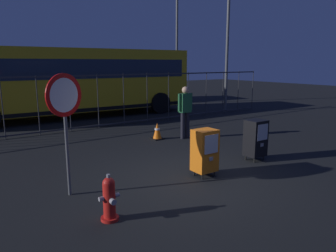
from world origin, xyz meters
TOP-DOWN VIEW (x-y plane):
  - ground_plane at (0.00, 0.00)m, footprint 60.00×60.00m
  - fire_hydrant at (-2.13, -0.74)m, footprint 0.33×0.32m
  - newspaper_box_primary at (0.38, -0.07)m, footprint 0.48×0.42m
  - newspaper_box_secondary at (2.18, 0.08)m, footprint 0.48×0.42m
  - stop_sign at (-2.34, 0.56)m, footprint 0.71×0.31m
  - pedestrian at (2.16, 2.94)m, footprint 0.55×0.22m
  - traffic_cone at (1.37, 3.35)m, footprint 0.36×0.36m
  - fence_barrier at (0.00, 6.11)m, footprint 18.03×0.04m
  - bus_near at (0.71, 9.11)m, footprint 10.56×3.01m
  - bus_far at (0.45, 14.03)m, footprint 10.69×3.56m
  - street_light_near_left at (7.18, 6.22)m, footprint 0.32×0.32m
  - street_light_near_right at (7.34, 10.52)m, footprint 0.32×0.32m

SIDE VIEW (x-z plane):
  - ground_plane at x=0.00m, z-range 0.00..0.00m
  - traffic_cone at x=1.37m, z-range -0.01..0.52m
  - fire_hydrant at x=-2.13m, z-range -0.02..0.72m
  - newspaper_box_primary at x=0.38m, z-range 0.06..1.08m
  - newspaper_box_secondary at x=2.18m, z-range 0.06..1.08m
  - pedestrian at x=2.16m, z-range 0.11..1.78m
  - fence_barrier at x=0.00m, z-range 0.02..2.02m
  - stop_sign at x=-2.34m, z-range 0.49..2.72m
  - bus_near at x=0.71m, z-range 0.21..3.21m
  - bus_far at x=0.45m, z-range 0.21..3.21m
  - street_light_near_left at x=7.18m, z-range 0.56..7.40m
  - street_light_near_right at x=7.34m, z-range 0.56..7.72m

